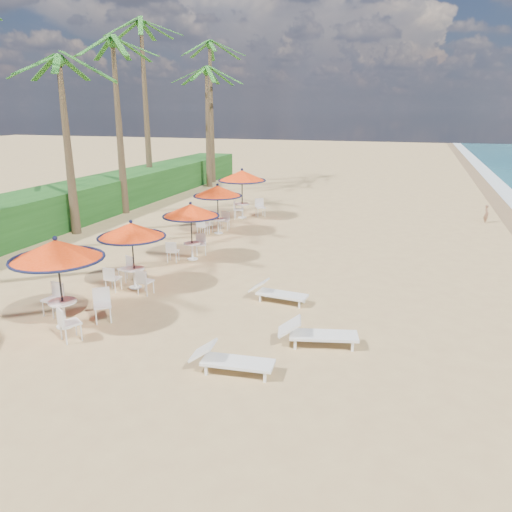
{
  "coord_description": "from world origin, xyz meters",
  "views": [
    {
      "loc": [
        3.22,
        -10.11,
        5.6
      ],
      "look_at": [
        -1.26,
        3.98,
        1.2
      ],
      "focal_mm": 35.0,
      "sensor_mm": 36.0,
      "label": 1
    }
  ],
  "objects_px": {
    "station_0": "(60,261)",
    "lounger_far": "(276,292)",
    "lounger_near": "(229,359)",
    "lounger_mid": "(315,333)",
    "station_2": "(190,216)",
    "station_1": "(131,239)",
    "station_4": "(243,180)",
    "station_3": "(217,197)"
  },
  "relations": [
    {
      "from": "station_0",
      "to": "station_3",
      "type": "relative_size",
      "value": 1.08
    },
    {
      "from": "station_4",
      "to": "lounger_mid",
      "type": "relative_size",
      "value": 1.29
    },
    {
      "from": "lounger_mid",
      "to": "lounger_far",
      "type": "distance_m",
      "value": 3.01
    },
    {
      "from": "lounger_far",
      "to": "lounger_mid",
      "type": "bearing_deg",
      "value": -50.07
    },
    {
      "from": "lounger_mid",
      "to": "station_3",
      "type": "bearing_deg",
      "value": 110.44
    },
    {
      "from": "lounger_mid",
      "to": "station_1",
      "type": "bearing_deg",
      "value": 147.38
    },
    {
      "from": "station_0",
      "to": "lounger_near",
      "type": "bearing_deg",
      "value": -10.81
    },
    {
      "from": "station_4",
      "to": "lounger_mid",
      "type": "bearing_deg",
      "value": -64.22
    },
    {
      "from": "station_0",
      "to": "station_1",
      "type": "relative_size",
      "value": 1.11
    },
    {
      "from": "station_1",
      "to": "lounger_mid",
      "type": "xyz_separation_m",
      "value": [
        6.38,
        -2.27,
        -1.32
      ]
    },
    {
      "from": "station_0",
      "to": "lounger_far",
      "type": "relative_size",
      "value": 1.37
    },
    {
      "from": "station_4",
      "to": "station_1",
      "type": "bearing_deg",
      "value": -89.25
    },
    {
      "from": "lounger_near",
      "to": "lounger_mid",
      "type": "height_order",
      "value": "lounger_mid"
    },
    {
      "from": "station_4",
      "to": "lounger_far",
      "type": "bearing_deg",
      "value": -66.2
    },
    {
      "from": "station_1",
      "to": "lounger_near",
      "type": "height_order",
      "value": "station_1"
    },
    {
      "from": "station_4",
      "to": "lounger_near",
      "type": "bearing_deg",
      "value": -72.03
    },
    {
      "from": "station_1",
      "to": "station_4",
      "type": "relative_size",
      "value": 0.86
    },
    {
      "from": "station_1",
      "to": "lounger_near",
      "type": "relative_size",
      "value": 1.19
    },
    {
      "from": "lounger_near",
      "to": "station_1",
      "type": "bearing_deg",
      "value": 134.89
    },
    {
      "from": "station_2",
      "to": "station_4",
      "type": "height_order",
      "value": "station_4"
    },
    {
      "from": "lounger_near",
      "to": "lounger_far",
      "type": "relative_size",
      "value": 1.04
    },
    {
      "from": "station_1",
      "to": "lounger_mid",
      "type": "bearing_deg",
      "value": -19.58
    },
    {
      "from": "station_2",
      "to": "lounger_near",
      "type": "relative_size",
      "value": 1.19
    },
    {
      "from": "station_3",
      "to": "lounger_near",
      "type": "bearing_deg",
      "value": -66.92
    },
    {
      "from": "station_2",
      "to": "station_1",
      "type": "bearing_deg",
      "value": -97.29
    },
    {
      "from": "station_2",
      "to": "lounger_mid",
      "type": "bearing_deg",
      "value": -44.08
    },
    {
      "from": "lounger_far",
      "to": "station_0",
      "type": "bearing_deg",
      "value": -138.76
    },
    {
      "from": "station_0",
      "to": "lounger_far",
      "type": "distance_m",
      "value": 6.13
    },
    {
      "from": "station_1",
      "to": "station_4",
      "type": "distance_m",
      "value": 11.25
    },
    {
      "from": "station_2",
      "to": "station_3",
      "type": "height_order",
      "value": "station_3"
    },
    {
      "from": "station_2",
      "to": "station_3",
      "type": "relative_size",
      "value": 0.97
    },
    {
      "from": "station_1",
      "to": "station_0",
      "type": "bearing_deg",
      "value": -92.72
    },
    {
      "from": "lounger_near",
      "to": "station_0",
      "type": "bearing_deg",
      "value": 164.52
    },
    {
      "from": "station_0",
      "to": "station_1",
      "type": "distance_m",
      "value": 3.18
    },
    {
      "from": "station_4",
      "to": "lounger_near",
      "type": "height_order",
      "value": "station_4"
    },
    {
      "from": "lounger_near",
      "to": "station_2",
      "type": "bearing_deg",
      "value": 115.34
    },
    {
      "from": "station_0",
      "to": "station_2",
      "type": "relative_size",
      "value": 1.11
    },
    {
      "from": "station_2",
      "to": "station_3",
      "type": "distance_m",
      "value": 4.22
    },
    {
      "from": "station_0",
      "to": "lounger_mid",
      "type": "height_order",
      "value": "station_0"
    },
    {
      "from": "station_2",
      "to": "lounger_mid",
      "type": "relative_size",
      "value": 1.11
    },
    {
      "from": "station_2",
      "to": "lounger_far",
      "type": "relative_size",
      "value": 1.24
    },
    {
      "from": "station_1",
      "to": "station_2",
      "type": "distance_m",
      "value": 3.51
    }
  ]
}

